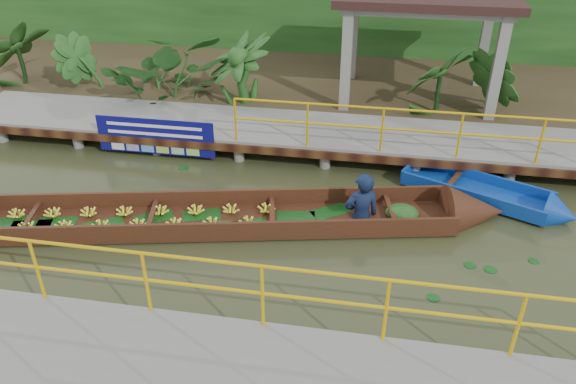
# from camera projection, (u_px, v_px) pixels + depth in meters

# --- Properties ---
(ground) EXTENTS (80.00, 80.00, 0.00)m
(ground) POSITION_uv_depth(u_px,v_px,m) (256.00, 230.00, 10.61)
(ground) COLOR #2B2E17
(ground) RESTS_ON ground
(land_strip) EXTENTS (30.00, 8.00, 0.45)m
(land_strip) POSITION_uv_depth(u_px,v_px,m) (310.00, 82.00, 16.82)
(land_strip) COLOR #322719
(land_strip) RESTS_ON ground
(far_dock) EXTENTS (16.00, 2.06, 1.66)m
(far_dock) POSITION_uv_depth(u_px,v_px,m) (288.00, 131.00, 13.25)
(far_dock) COLOR slate
(far_dock) RESTS_ON ground
(pavilion) EXTENTS (4.40, 3.00, 3.00)m
(pavilion) POSITION_uv_depth(u_px,v_px,m) (424.00, 7.00, 14.03)
(pavilion) COLOR slate
(pavilion) RESTS_ON ground
(foliage_backdrop) EXTENTS (30.00, 0.80, 4.00)m
(foliage_backdrop) POSITION_uv_depth(u_px,v_px,m) (322.00, 3.00, 18.01)
(foliage_backdrop) COLOR #183E13
(foliage_backdrop) RESTS_ON ground
(vendor_boat) EXTENTS (11.25, 3.41, 2.39)m
(vendor_boat) POSITION_uv_depth(u_px,v_px,m) (228.00, 213.00, 10.64)
(vendor_boat) COLOR #36190E
(vendor_boat) RESTS_ON ground
(moored_blue_boat) EXTENTS (3.50, 2.18, 0.82)m
(moored_blue_boat) POSITION_uv_depth(u_px,v_px,m) (517.00, 203.00, 11.17)
(moored_blue_boat) COLOR #0D3795
(moored_blue_boat) RESTS_ON ground
(blue_banner) EXTENTS (2.78, 0.04, 0.87)m
(blue_banner) POSITION_uv_depth(u_px,v_px,m) (155.00, 136.00, 12.83)
(blue_banner) COLOR #0D0C62
(blue_banner) RESTS_ON ground
(tropical_plants) EXTENTS (14.18, 1.18, 1.48)m
(tropical_plants) POSITION_uv_depth(u_px,v_px,m) (233.00, 72.00, 14.72)
(tropical_plants) COLOR #183E13
(tropical_plants) RESTS_ON ground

